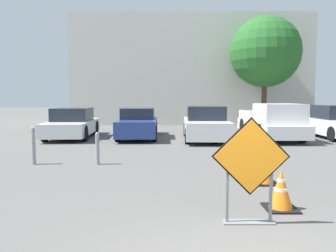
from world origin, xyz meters
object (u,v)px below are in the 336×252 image
(parked_car_nearest, at_px, (71,124))
(parked_car_second, at_px, (137,124))
(bollard_second, at_px, (32,145))
(pickup_truck, at_px, (271,123))
(bollard_nearest, at_px, (96,147))
(traffic_cone_nearest, at_px, (279,190))
(road_closed_sign, at_px, (249,165))
(parked_car_third, at_px, (204,124))
(traffic_cone_second, at_px, (264,168))
(parked_car_fourth, at_px, (335,123))

(parked_car_nearest, height_order, parked_car_second, same)
(parked_car_nearest, distance_m, bollard_second, 6.21)
(pickup_truck, xyz_separation_m, bollard_nearest, (-6.76, -5.76, -0.25))
(traffic_cone_nearest, xyz_separation_m, pickup_truck, (2.85, 9.49, 0.40))
(road_closed_sign, distance_m, parked_car_third, 9.82)
(parked_car_nearest, xyz_separation_m, parked_car_third, (6.18, -0.74, 0.04))
(bollard_nearest, bearing_deg, road_closed_sign, -53.73)
(traffic_cone_nearest, height_order, parked_car_third, parked_car_third)
(parked_car_third, bearing_deg, bollard_nearest, 57.53)
(parked_car_nearest, xyz_separation_m, parked_car_second, (3.09, 0.03, 0.01))
(traffic_cone_second, xyz_separation_m, parked_car_second, (-3.55, 8.28, 0.32))
(pickup_truck, bearing_deg, bollard_nearest, 40.43)
(traffic_cone_second, bearing_deg, parked_car_second, 113.18)
(traffic_cone_nearest, bearing_deg, pickup_truck, 73.27)
(pickup_truck, distance_m, bollard_second, 10.33)
(pickup_truck, bearing_deg, traffic_cone_nearest, 73.26)
(parked_car_fourth, bearing_deg, parked_car_second, -2.24)
(parked_car_third, xyz_separation_m, bollard_second, (-5.48, -5.43, -0.13))
(road_closed_sign, relative_size, parked_car_nearest, 0.36)
(parked_car_nearest, distance_m, parked_car_second, 3.09)
(traffic_cone_nearest, distance_m, pickup_truck, 9.91)
(traffic_cone_nearest, distance_m, parked_car_fourth, 11.43)
(parked_car_second, height_order, bollard_second, parked_car_second)
(pickup_truck, bearing_deg, parked_car_nearest, -2.54)
(bollard_second, bearing_deg, parked_car_fourth, 27.36)
(parked_car_fourth, distance_m, bollard_second, 13.12)
(traffic_cone_nearest, distance_m, parked_car_nearest, 11.79)
(pickup_truck, relative_size, bollard_nearest, 5.92)
(road_closed_sign, height_order, parked_car_fourth, road_closed_sign)
(bollard_nearest, bearing_deg, traffic_cone_second, -26.77)
(parked_car_fourth, xyz_separation_m, bollard_second, (-11.65, -6.03, -0.13))
(pickup_truck, relative_size, bollard_second, 5.08)
(parked_car_nearest, xyz_separation_m, bollard_second, (0.69, -6.17, -0.09))
(bollard_nearest, xyz_separation_m, bollard_second, (-1.81, -0.00, 0.08))
(pickup_truck, height_order, bollard_nearest, pickup_truck)
(road_closed_sign, xyz_separation_m, bollard_second, (-5.02, 4.38, -0.33))
(parked_car_second, xyz_separation_m, pickup_truck, (6.17, -0.44, 0.07))
(parked_car_nearest, relative_size, parked_car_third, 1.02)
(parked_car_third, distance_m, bollard_second, 7.72)
(bollard_nearest, bearing_deg, parked_car_fourth, 31.49)
(bollard_nearest, bearing_deg, parked_car_nearest, 112.06)
(parked_car_nearest, height_order, pickup_truck, pickup_truck)
(parked_car_nearest, bearing_deg, parked_car_second, 177.93)
(bollard_second, bearing_deg, traffic_cone_second, -19.34)
(traffic_cone_nearest, bearing_deg, parked_car_third, 91.47)
(traffic_cone_second, xyz_separation_m, parked_car_third, (-0.46, 7.52, 0.35))
(parked_car_third, relative_size, pickup_truck, 0.81)
(road_closed_sign, relative_size, parked_car_fourth, 0.40)
(parked_car_fourth, bearing_deg, pickup_truck, 3.77)
(pickup_truck, xyz_separation_m, bollard_second, (-8.57, -5.76, -0.17))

